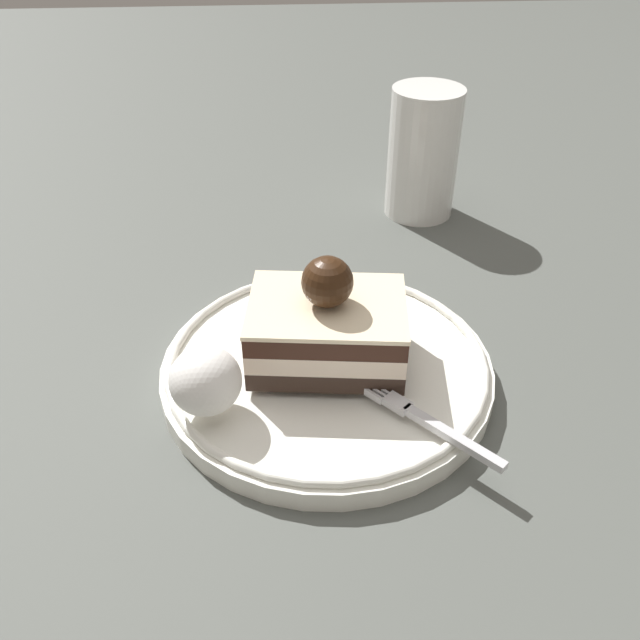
{
  "coord_description": "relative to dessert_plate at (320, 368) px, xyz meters",
  "views": [
    {
      "loc": [
        -0.31,
        0.03,
        0.3
      ],
      "look_at": [
        0.03,
        0.0,
        0.05
      ],
      "focal_mm": 37.22,
      "sensor_mm": 36.0,
      "label": 1
    }
  ],
  "objects": [
    {
      "name": "ground_plane",
      "position": [
        -0.03,
        -0.0,
        -0.01
      ],
      "size": [
        2.4,
        2.4,
        0.0
      ],
      "primitive_type": "plane",
      "color": "#4F534F"
    },
    {
      "name": "dessert_plate",
      "position": [
        0.0,
        0.0,
        0.0
      ],
      "size": [
        0.22,
        0.22,
        0.02
      ],
      "color": "white",
      "rests_on": "ground_plane"
    },
    {
      "name": "fork",
      "position": [
        -0.06,
        -0.05,
        0.01
      ],
      "size": [
        0.08,
        0.08,
        0.0
      ],
      "color": "silver",
      "rests_on": "dessert_plate"
    },
    {
      "name": "drink_glass_near",
      "position": [
        0.23,
        -0.11,
        0.04
      ],
      "size": [
        0.06,
        0.06,
        0.12
      ],
      "color": "white",
      "rests_on": "ground_plane"
    },
    {
      "name": "cake_slice",
      "position": [
        0.0,
        -0.0,
        0.03
      ],
      "size": [
        0.08,
        0.11,
        0.07
      ],
      "color": "#31221B",
      "rests_on": "dessert_plate"
    },
    {
      "name": "whipped_cream_dollop",
      "position": [
        -0.04,
        0.07,
        0.03
      ],
      "size": [
        0.04,
        0.04,
        0.04
      ],
      "primitive_type": "ellipsoid",
      "color": "white",
      "rests_on": "dessert_plate"
    }
  ]
}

